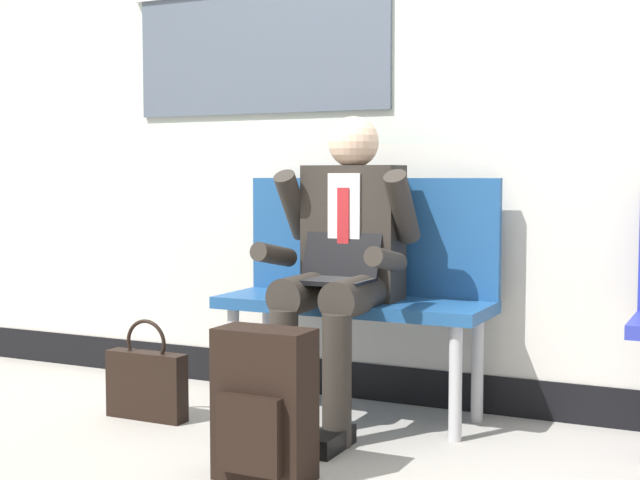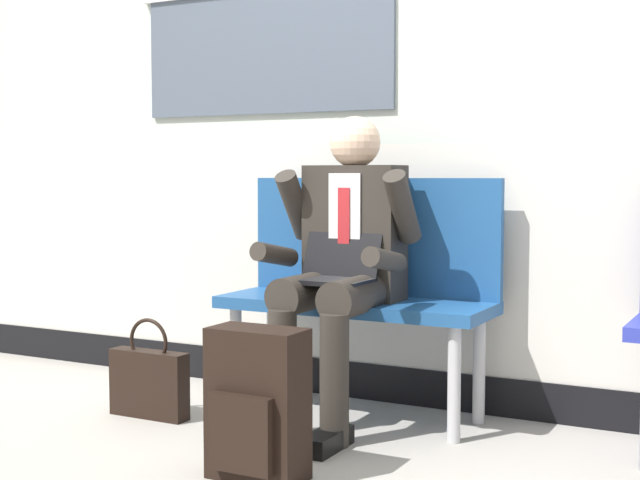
{
  "view_description": "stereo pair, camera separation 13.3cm",
  "coord_description": "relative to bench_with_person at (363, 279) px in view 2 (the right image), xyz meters",
  "views": [
    {
      "loc": [
        1.59,
        -3.13,
        1.0
      ],
      "look_at": [
        0.06,
        0.04,
        0.75
      ],
      "focal_mm": 50.32,
      "sensor_mm": 36.0,
      "label": 1
    },
    {
      "loc": [
        1.7,
        -3.07,
        1.0
      ],
      "look_at": [
        0.06,
        0.04,
        0.75
      ],
      "focal_mm": 50.32,
      "sensor_mm": 36.0,
      "label": 2
    }
  ],
  "objects": [
    {
      "name": "station_wall",
      "position": [
        -0.12,
        0.27,
        0.88
      ],
      "size": [
        6.41,
        0.17,
        2.9
      ],
      "color": "beige",
      "rests_on": "ground"
    },
    {
      "name": "backpack",
      "position": [
        0.05,
        -0.93,
        -0.32
      ],
      "size": [
        0.32,
        0.21,
        0.5
      ],
      "color": "black",
      "rests_on": "ground"
    },
    {
      "name": "handbag",
      "position": [
        -0.75,
        -0.48,
        -0.42
      ],
      "size": [
        0.36,
        0.08,
        0.42
      ],
      "color": "black",
      "rests_on": "ground"
    },
    {
      "name": "ground_plane",
      "position": [
        -0.11,
        -0.32,
        -0.57
      ],
      "size": [
        18.0,
        18.0,
        0.0
      ],
      "primitive_type": "plane",
      "color": "#9E9991"
    },
    {
      "name": "bench_with_person",
      "position": [
        0.0,
        0.0,
        0.0
      ],
      "size": [
        1.14,
        0.42,
        0.99
      ],
      "color": "navy",
      "rests_on": "ground"
    },
    {
      "name": "person_seated",
      "position": [
        0.0,
        -0.21,
        0.1
      ],
      "size": [
        0.57,
        0.7,
        1.24
      ],
      "color": "#2D2823",
      "rests_on": "ground"
    }
  ]
}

